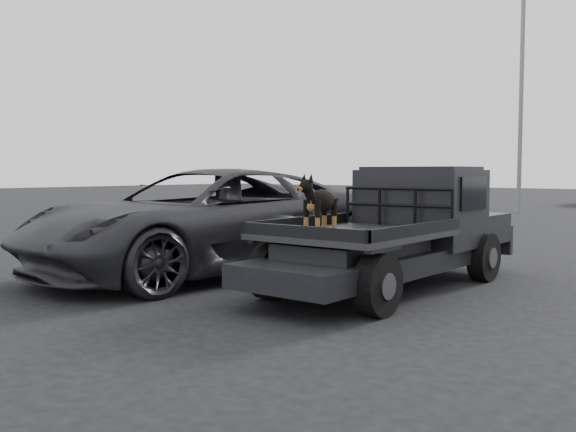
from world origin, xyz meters
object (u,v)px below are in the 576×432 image
Objects in this scene: flatbed_ute at (389,258)px; dog at (320,205)px; parked_suv at (205,221)px; floodlight_near at (523,32)px.

dog is (-0.11, -1.57, 0.83)m from flatbed_ute.
dog is at bearing -8.77° from parked_suv.
dog reaches higher than flatbed_ute.
dog is 3.18m from parked_suv.
floodlight_near reaches higher than parked_suv.
flatbed_ute is at bearing -76.03° from floodlight_near.
dog is 0.12× the size of parked_suv.
floodlight_near is at bearing 103.97° from flatbed_ute.
parked_suv is 0.47× the size of floodlight_near.
flatbed_ute is 1.78m from dog.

